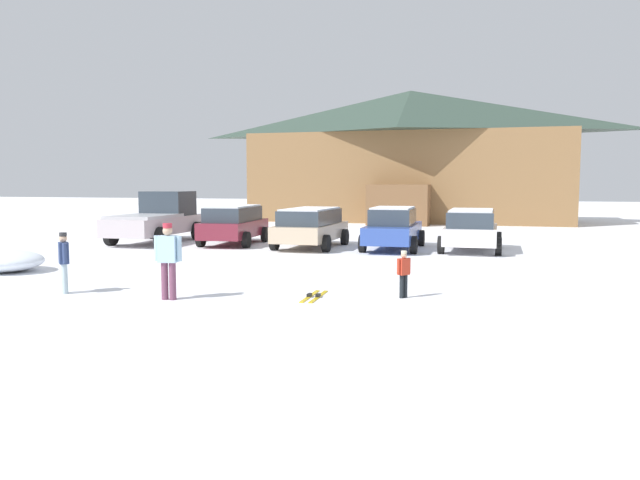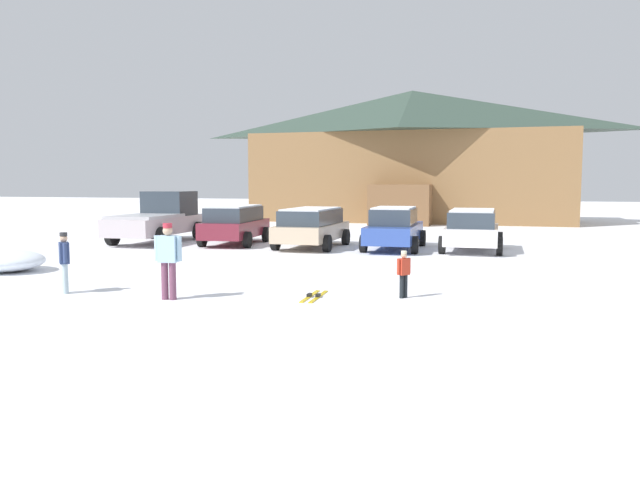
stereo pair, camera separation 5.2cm
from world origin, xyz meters
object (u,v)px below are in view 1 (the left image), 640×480
Objects in this scene: ski_lodge at (410,155)px; pickup_truck at (159,219)px; skier_teen_in_navy_coat at (64,259)px; skier_child_in_red_jacket at (404,271)px; parked_white_suv at (471,228)px; parked_maroon_van at (234,223)px; parked_beige_suv at (311,226)px; pair_of_skis at (314,296)px; skier_adult_in_blue_parka at (168,257)px; parked_blue_hatchback at (393,228)px.

ski_lodge is 3.81× the size of pickup_truck.
skier_child_in_red_jacket is (7.56, 1.60, -0.20)m from skier_teen_in_navy_coat.
parked_maroon_van is at bearing -179.03° from parked_white_suv.
parked_white_suv is (6.06, 0.50, -0.00)m from parked_beige_suv.
skier_child_in_red_jacket is 2.06m from pair_of_skis.
skier_child_in_red_jacket is at bearing 18.40° from skier_adult_in_blue_parka.
skier_teen_in_navy_coat is at bearing -126.30° from parked_white_suv.
parked_maroon_van is at bearing -104.76° from ski_lodge.
parked_blue_hatchback is at bearing 100.66° from skier_child_in_red_jacket.
pair_of_skis is (3.12, -10.04, -0.83)m from parked_beige_suv.
parked_blue_hatchback is (1.88, -17.91, -3.49)m from ski_lodge.
parked_beige_suv reaches higher than skier_child_in_red_jacket.
ski_lodge is 18.56m from parked_beige_suv.
skier_adult_in_blue_parka is 1.10× the size of pair_of_skis.
parked_beige_suv is at bearing 77.31° from skier_teen_in_navy_coat.
ski_lodge is at bearing 105.06° from parked_white_suv.
pair_of_skis is at bearing 11.54° from skier_teen_in_navy_coat.
parked_white_suv is 10.97m from pair_of_skis.
skier_adult_in_blue_parka is at bearing -116.73° from parked_white_suv.
pair_of_skis is at bearing -86.32° from ski_lodge.
parked_blue_hatchback reaches higher than pair_of_skis.
pickup_truck is (-6.87, 0.37, 0.15)m from parked_beige_suv.
parked_beige_suv is at bearing -175.32° from parked_white_suv.
skier_teen_in_navy_coat is 5.80m from pair_of_skis.
skier_teen_in_navy_coat is at bearing 179.52° from skier_adult_in_blue_parka.
parked_blue_hatchback reaches higher than skier_child_in_red_jacket.
parked_white_suv is 3.87× the size of skier_child_in_red_jacket.
pair_of_skis is (-1.93, -0.45, -0.57)m from skier_child_in_red_jacket.
parked_beige_suv is 6.88m from pickup_truck.
parked_white_suv is 13.10m from skier_adult_in_blue_parka.
pair_of_skis is at bearing -46.17° from pickup_truck.
parked_maroon_van is at bearing 174.37° from parked_beige_suv.
pickup_truck is at bearing 179.41° from parked_maroon_van.
pair_of_skis is at bearing -57.86° from parked_maroon_van.
pickup_truck is 14.46m from pair_of_skis.
parked_beige_suv is at bearing -3.09° from pickup_truck.
skier_teen_in_navy_coat is at bearing -102.69° from parked_beige_suv.
parked_blue_hatchback is at bearing 89.60° from pair_of_skis.
skier_adult_in_blue_parka is at bearing -161.60° from skier_child_in_red_jacket.
parked_blue_hatchback reaches higher than skier_teen_in_navy_coat.
ski_lodge is 5.11× the size of parked_white_suv.
parked_blue_hatchback is at bearing -175.67° from parked_white_suv.
ski_lodge is at bearing 65.35° from pickup_truck.
pickup_truck is at bearing 110.64° from skier_teen_in_navy_coat.
parked_maroon_van reaches higher than parked_beige_suv.
parked_white_suv is (9.46, 0.16, -0.02)m from parked_maroon_van.
pickup_truck is at bearing 133.83° from pair_of_skis.
skier_child_in_red_jacket is (8.44, -9.92, -0.27)m from parked_maroon_van.
parked_blue_hatchback is at bearing -0.53° from pickup_truck.
parked_white_suv is 12.94m from pickup_truck.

